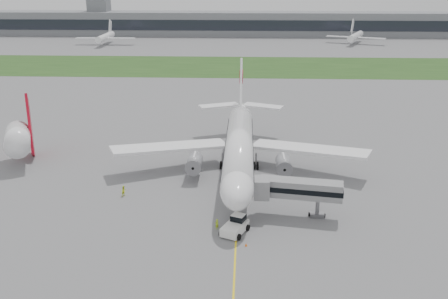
{
  "coord_description": "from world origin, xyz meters",
  "views": [
    {
      "loc": [
        1.11,
        -82.01,
        34.9
      ],
      "look_at": [
        -2.69,
        2.0,
        5.46
      ],
      "focal_mm": 40.0,
      "sensor_mm": 36.0,
      "label": 1
    }
  ],
  "objects_px": {
    "ground_crew_near": "(217,224)",
    "airliner": "(239,144)",
    "jet_bridge": "(295,189)",
    "pushback_tug": "(236,225)",
    "neighbor_aircraft": "(19,137)"
  },
  "relations": [
    {
      "from": "airliner",
      "to": "ground_crew_near",
      "type": "bearing_deg",
      "value": -97.21
    },
    {
      "from": "pushback_tug",
      "to": "jet_bridge",
      "type": "height_order",
      "value": "jet_bridge"
    },
    {
      "from": "ground_crew_near",
      "to": "neighbor_aircraft",
      "type": "bearing_deg",
      "value": -70.73
    },
    {
      "from": "ground_crew_near",
      "to": "neighbor_aircraft",
      "type": "distance_m",
      "value": 47.28
    },
    {
      "from": "jet_bridge",
      "to": "neighbor_aircraft",
      "type": "height_order",
      "value": "neighbor_aircraft"
    },
    {
      "from": "airliner",
      "to": "neighbor_aircraft",
      "type": "xyz_separation_m",
      "value": [
        -42.53,
        2.86,
        -0.28
      ]
    },
    {
      "from": "ground_crew_near",
      "to": "airliner",
      "type": "bearing_deg",
      "value": -135.44
    },
    {
      "from": "neighbor_aircraft",
      "to": "airliner",
      "type": "bearing_deg",
      "value": -26.75
    },
    {
      "from": "jet_bridge",
      "to": "ground_crew_near",
      "type": "xyz_separation_m",
      "value": [
        -11.53,
        -4.66,
        -3.72
      ]
    },
    {
      "from": "airliner",
      "to": "jet_bridge",
      "type": "bearing_deg",
      "value": -63.95
    },
    {
      "from": "jet_bridge",
      "to": "neighbor_aircraft",
      "type": "bearing_deg",
      "value": 167.36
    },
    {
      "from": "pushback_tug",
      "to": "jet_bridge",
      "type": "distance_m",
      "value": 10.87
    },
    {
      "from": "jet_bridge",
      "to": "ground_crew_near",
      "type": "relative_size",
      "value": 8.25
    },
    {
      "from": "neighbor_aircraft",
      "to": "jet_bridge",
      "type": "bearing_deg",
      "value": -44.84
    },
    {
      "from": "airliner",
      "to": "jet_bridge",
      "type": "xyz_separation_m",
      "value": [
        8.69,
        -17.77,
        -1.13
      ]
    }
  ]
}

